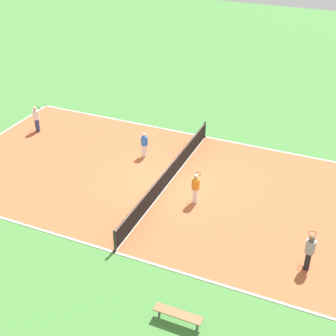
# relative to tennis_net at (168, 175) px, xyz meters

# --- Properties ---
(ground_plane) EXTENTS (80.00, 80.00, 0.00)m
(ground_plane) POSITION_rel_tennis_net_xyz_m (0.00, 0.00, -0.52)
(ground_plane) COLOR #47843D
(court_surface) EXTENTS (10.66, 21.86, 0.02)m
(court_surface) POSITION_rel_tennis_net_xyz_m (0.00, 0.00, -0.51)
(court_surface) COLOR #C66038
(court_surface) RESTS_ON ground_plane
(tennis_net) EXTENTS (10.46, 0.10, 0.98)m
(tennis_net) POSITION_rel_tennis_net_xyz_m (0.00, 0.00, 0.00)
(tennis_net) COLOR black
(tennis_net) RESTS_ON court_surface
(bench) EXTENTS (0.36, 1.64, 0.45)m
(bench) POSITION_rel_tennis_net_xyz_m (7.45, 3.58, -0.13)
(bench) COLOR olive
(bench) RESTS_ON ground_plane
(player_center_orange) EXTENTS (0.98, 0.51, 1.48)m
(player_center_orange) POSITION_rel_tennis_net_xyz_m (0.90, 1.72, 0.34)
(player_center_orange) COLOR white
(player_center_orange) RESTS_ON court_surface
(player_baseline_gray) EXTENTS (0.95, 0.39, 1.56)m
(player_baseline_gray) POSITION_rel_tennis_net_xyz_m (3.20, 7.01, 0.39)
(player_baseline_gray) COLOR black
(player_baseline_gray) RESTS_ON court_surface
(player_near_white) EXTENTS (0.98, 0.70, 1.53)m
(player_near_white) POSITION_rel_tennis_net_xyz_m (-2.11, -9.11, 0.37)
(player_near_white) COLOR navy
(player_near_white) RESTS_ON court_surface
(player_near_blue) EXTENTS (0.37, 0.37, 1.36)m
(player_near_blue) POSITION_rel_tennis_net_xyz_m (-1.95, -2.18, 0.26)
(player_near_blue) COLOR white
(player_near_blue) RESTS_ON court_surface
(tennis_ball_left_sideline) EXTENTS (0.07, 0.07, 0.07)m
(tennis_ball_left_sideline) POSITION_rel_tennis_net_xyz_m (1.39, -4.47, -0.46)
(tennis_ball_left_sideline) COLOR #CCE033
(tennis_ball_left_sideline) RESTS_ON court_surface
(tennis_ball_near_net) EXTENTS (0.07, 0.07, 0.07)m
(tennis_ball_near_net) POSITION_rel_tennis_net_xyz_m (-0.72, -1.18, -0.46)
(tennis_ball_near_net) COLOR #CCE033
(tennis_ball_near_net) RESTS_ON court_surface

